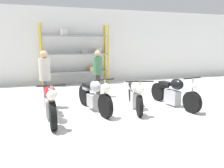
# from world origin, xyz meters

# --- Properties ---
(ground_plane) EXTENTS (30.00, 30.00, 0.00)m
(ground_plane) POSITION_xyz_m (0.00, 0.00, 0.00)
(ground_plane) COLOR silver
(back_wall) EXTENTS (30.00, 0.08, 3.60)m
(back_wall) POSITION_xyz_m (0.00, 5.07, 1.80)
(back_wall) COLOR white
(back_wall) RESTS_ON ground_plane
(shelving_rack) EXTENTS (3.16, 0.63, 2.80)m
(shelving_rack) POSITION_xyz_m (-0.38, 4.72, 1.42)
(shelving_rack) COLOR gold
(shelving_rack) RESTS_ON ground_plane
(motorcycle_red) EXTENTS (0.62, 2.15, 1.01)m
(motorcycle_red) POSITION_xyz_m (-1.83, -0.25, 0.45)
(motorcycle_red) COLOR black
(motorcycle_red) RESTS_ON ground_plane
(motorcycle_silver) EXTENTS (0.70, 2.01, 1.01)m
(motorcycle_silver) POSITION_xyz_m (-0.62, 0.12, 0.45)
(motorcycle_silver) COLOR black
(motorcycle_silver) RESTS_ON ground_plane
(motorcycle_white) EXTENTS (0.84, 2.07, 0.94)m
(motorcycle_white) POSITION_xyz_m (0.59, 0.02, 0.43)
(motorcycle_white) COLOR black
(motorcycle_white) RESTS_ON ground_plane
(motorcycle_black) EXTENTS (0.64, 2.10, 0.99)m
(motorcycle_black) POSITION_xyz_m (1.82, -0.11, 0.42)
(motorcycle_black) COLOR black
(motorcycle_black) RESTS_ON ground_plane
(person_browsing) EXTENTS (0.32, 0.32, 1.70)m
(person_browsing) POSITION_xyz_m (-1.92, 0.90, 1.00)
(person_browsing) COLOR #595960
(person_browsing) RESTS_ON ground_plane
(person_near_rack) EXTENTS (0.32, 0.32, 1.67)m
(person_near_rack) POSITION_xyz_m (-0.10, 1.80, 0.98)
(person_near_rack) COLOR #38332D
(person_near_rack) RESTS_ON ground_plane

